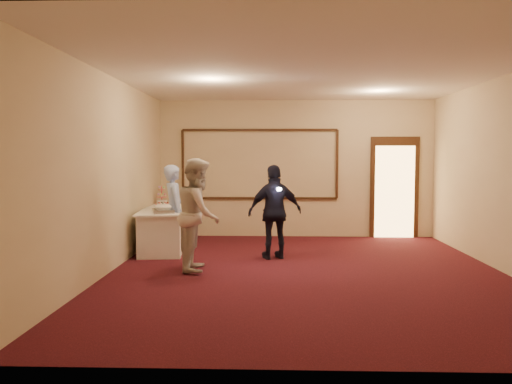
# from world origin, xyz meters

# --- Properties ---
(floor) EXTENTS (7.00, 7.00, 0.00)m
(floor) POSITION_xyz_m (0.00, 0.00, 0.00)
(floor) COLOR black
(floor) RESTS_ON ground
(room_walls) EXTENTS (6.04, 7.04, 3.02)m
(room_walls) POSITION_xyz_m (0.00, 0.00, 2.03)
(room_walls) COLOR beige
(room_walls) RESTS_ON floor
(wall_molding) EXTENTS (3.45, 0.04, 1.55)m
(wall_molding) POSITION_xyz_m (-0.80, 3.47, 1.60)
(wall_molding) COLOR black
(wall_molding) RESTS_ON room_walls
(doorway) EXTENTS (1.05, 0.07, 2.20)m
(doorway) POSITION_xyz_m (2.15, 3.45, 1.08)
(doorway) COLOR black
(doorway) RESTS_ON floor
(buffet_table) EXTENTS (1.05, 2.22, 0.77)m
(buffet_table) POSITION_xyz_m (-2.58, 1.90, 0.39)
(buffet_table) COLOR white
(buffet_table) RESTS_ON floor
(pavlova_tray) EXTENTS (0.47, 0.54, 0.18)m
(pavlova_tray) POSITION_xyz_m (-2.44, 1.17, 0.85)
(pavlova_tray) COLOR #B3B6BA
(pavlova_tray) RESTS_ON buffet_table
(cupcake_stand) EXTENTS (0.28, 0.28, 0.41)m
(cupcake_stand) POSITION_xyz_m (-2.83, 2.81, 0.92)
(cupcake_stand) COLOR #DD4F5B
(cupcake_stand) RESTS_ON buffet_table
(plate_stack_a) EXTENTS (0.20, 0.20, 0.17)m
(plate_stack_a) POSITION_xyz_m (-2.63, 1.93, 0.85)
(plate_stack_a) COLOR white
(plate_stack_a) RESTS_ON buffet_table
(plate_stack_b) EXTENTS (0.19, 0.19, 0.16)m
(plate_stack_b) POSITION_xyz_m (-2.42, 2.28, 0.85)
(plate_stack_b) COLOR white
(plate_stack_b) RESTS_ON buffet_table
(tart) EXTENTS (0.26, 0.26, 0.05)m
(tart) POSITION_xyz_m (-2.42, 1.62, 0.80)
(tart) COLOR white
(tart) RESTS_ON buffet_table
(man) EXTENTS (0.58, 0.69, 1.62)m
(man) POSITION_xyz_m (-2.30, 1.44, 0.81)
(man) COLOR #A1B8F9
(man) RESTS_ON floor
(woman) EXTENTS (0.69, 0.87, 1.74)m
(woman) POSITION_xyz_m (-1.67, 0.16, 0.87)
(woman) COLOR beige
(woman) RESTS_ON floor
(guest) EXTENTS (1.03, 0.66, 1.63)m
(guest) POSITION_xyz_m (-0.47, 1.06, 0.81)
(guest) COLOR black
(guest) RESTS_ON floor
(camera_flash) EXTENTS (0.08, 0.06, 0.05)m
(camera_flash) POSITION_xyz_m (-0.41, 0.82, 1.22)
(camera_flash) COLOR white
(camera_flash) RESTS_ON guest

